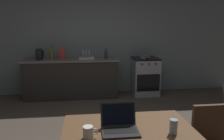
{
  "coord_description": "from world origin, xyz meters",
  "views": [
    {
      "loc": [
        -0.21,
        -2.67,
        1.63
      ],
      "look_at": [
        0.2,
        0.86,
        0.92
      ],
      "focal_mm": 34.57,
      "sensor_mm": 36.0,
      "label": 1
    }
  ],
  "objects_px": {
    "coffee_mug": "(88,132)",
    "cereal_box": "(62,53)",
    "stove_oven": "(145,76)",
    "drinking_glass": "(173,127)",
    "frying_pan": "(145,57)",
    "dining_table": "(129,139)",
    "laptop": "(120,126)",
    "electric_kettle": "(39,54)",
    "bottle": "(106,54)",
    "bottle_b": "(52,53)",
    "dish_rack": "(86,57)"
  },
  "relations": [
    {
      "from": "laptop",
      "to": "drinking_glass",
      "type": "distance_m",
      "value": 0.46
    },
    {
      "from": "electric_kettle",
      "to": "frying_pan",
      "type": "relative_size",
      "value": 0.57
    },
    {
      "from": "bottle",
      "to": "bottle_b",
      "type": "relative_size",
      "value": 0.85
    },
    {
      "from": "stove_oven",
      "to": "coffee_mug",
      "type": "bearing_deg",
      "value": -112.73
    },
    {
      "from": "drinking_glass",
      "to": "dish_rack",
      "type": "distance_m",
      "value": 3.44
    },
    {
      "from": "laptop",
      "to": "bottle_b",
      "type": "bearing_deg",
      "value": 94.16
    },
    {
      "from": "stove_oven",
      "to": "electric_kettle",
      "type": "distance_m",
      "value": 2.53
    },
    {
      "from": "stove_oven",
      "to": "drinking_glass",
      "type": "distance_m",
      "value": 3.44
    },
    {
      "from": "dining_table",
      "to": "laptop",
      "type": "xyz_separation_m",
      "value": [
        -0.09,
        0.02,
        0.12
      ]
    },
    {
      "from": "bottle_b",
      "to": "bottle",
      "type": "bearing_deg",
      "value": -5.95
    },
    {
      "from": "electric_kettle",
      "to": "frying_pan",
      "type": "xyz_separation_m",
      "value": [
        2.45,
        -0.03,
        -0.09
      ]
    },
    {
      "from": "laptop",
      "to": "dish_rack",
      "type": "distance_m",
      "value": 3.26
    },
    {
      "from": "stove_oven",
      "to": "frying_pan",
      "type": "height_order",
      "value": "frying_pan"
    },
    {
      "from": "stove_oven",
      "to": "bottle",
      "type": "bearing_deg",
      "value": -177.16
    },
    {
      "from": "coffee_mug",
      "to": "bottle",
      "type": "bearing_deg",
      "value": 82.32
    },
    {
      "from": "stove_oven",
      "to": "dining_table",
      "type": "height_order",
      "value": "stove_oven"
    },
    {
      "from": "cereal_box",
      "to": "dish_rack",
      "type": "bearing_deg",
      "value": -2.09
    },
    {
      "from": "coffee_mug",
      "to": "laptop",
      "type": "bearing_deg",
      "value": 20.56
    },
    {
      "from": "electric_kettle",
      "to": "bottle_b",
      "type": "height_order",
      "value": "bottle_b"
    },
    {
      "from": "laptop",
      "to": "frying_pan",
      "type": "distance_m",
      "value": 3.41
    },
    {
      "from": "bottle",
      "to": "bottle_b",
      "type": "height_order",
      "value": "bottle_b"
    },
    {
      "from": "frying_pan",
      "to": "cereal_box",
      "type": "relative_size",
      "value": 1.56
    },
    {
      "from": "dining_table",
      "to": "dish_rack",
      "type": "distance_m",
      "value": 3.3
    },
    {
      "from": "dining_table",
      "to": "coffee_mug",
      "type": "height_order",
      "value": "coffee_mug"
    },
    {
      "from": "coffee_mug",
      "to": "drinking_glass",
      "type": "xyz_separation_m",
      "value": [
        0.72,
        -0.01,
        0.01
      ]
    },
    {
      "from": "coffee_mug",
      "to": "dining_table",
      "type": "bearing_deg",
      "value": 13.02
    },
    {
      "from": "coffee_mug",
      "to": "bottle_b",
      "type": "height_order",
      "value": "bottle_b"
    },
    {
      "from": "coffee_mug",
      "to": "dish_rack",
      "type": "height_order",
      "value": "dish_rack"
    },
    {
      "from": "laptop",
      "to": "bottle_b",
      "type": "xyz_separation_m",
      "value": [
        -1.08,
        3.33,
        0.27
      ]
    },
    {
      "from": "stove_oven",
      "to": "bottle_b",
      "type": "xyz_separation_m",
      "value": [
        -2.2,
        0.08,
        0.59
      ]
    },
    {
      "from": "dining_table",
      "to": "bottle_b",
      "type": "bearing_deg",
      "value": 109.17
    },
    {
      "from": "electric_kettle",
      "to": "frying_pan",
      "type": "distance_m",
      "value": 2.45
    },
    {
      "from": "bottle_b",
      "to": "drinking_glass",
      "type": "bearing_deg",
      "value": -66.08
    },
    {
      "from": "laptop",
      "to": "frying_pan",
      "type": "height_order",
      "value": "laptop"
    },
    {
      "from": "coffee_mug",
      "to": "frying_pan",
      "type": "bearing_deg",
      "value": 67.38
    },
    {
      "from": "frying_pan",
      "to": "dish_rack",
      "type": "xyz_separation_m",
      "value": [
        -1.39,
        0.03,
        0.02
      ]
    },
    {
      "from": "coffee_mug",
      "to": "electric_kettle",
      "type": "bearing_deg",
      "value": 107.58
    },
    {
      "from": "coffee_mug",
      "to": "cereal_box",
      "type": "xyz_separation_m",
      "value": [
        -0.55,
        3.37,
        0.26
      ]
    },
    {
      "from": "coffee_mug",
      "to": "dish_rack",
      "type": "xyz_separation_m",
      "value": [
        -0.01,
        3.35,
        0.17
      ]
    },
    {
      "from": "drinking_glass",
      "to": "frying_pan",
      "type": "bearing_deg",
      "value": 78.76
    },
    {
      "from": "bottle",
      "to": "bottle_b",
      "type": "xyz_separation_m",
      "value": [
        -1.25,
        0.13,
        0.02
      ]
    },
    {
      "from": "laptop",
      "to": "frying_pan",
      "type": "relative_size",
      "value": 0.74
    },
    {
      "from": "bottle",
      "to": "stove_oven",
      "type": "bearing_deg",
      "value": 2.84
    },
    {
      "from": "electric_kettle",
      "to": "coffee_mug",
      "type": "relative_size",
      "value": 1.97
    },
    {
      "from": "electric_kettle",
      "to": "cereal_box",
      "type": "relative_size",
      "value": 0.89
    },
    {
      "from": "electric_kettle",
      "to": "bottle",
      "type": "relative_size",
      "value": 0.99
    },
    {
      "from": "dining_table",
      "to": "electric_kettle",
      "type": "height_order",
      "value": "electric_kettle"
    },
    {
      "from": "stove_oven",
      "to": "coffee_mug",
      "type": "height_order",
      "value": "stove_oven"
    },
    {
      "from": "dish_rack",
      "to": "bottle_b",
      "type": "height_order",
      "value": "bottle_b"
    },
    {
      "from": "coffee_mug",
      "to": "cereal_box",
      "type": "bearing_deg",
      "value": 99.32
    }
  ]
}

